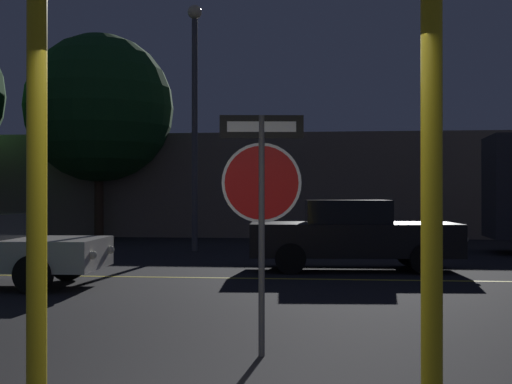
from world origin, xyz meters
name	(u,v)px	position (x,y,z in m)	size (l,w,h in m)	color
road_center_stripe	(295,279)	(0.00, 8.39, 0.00)	(43.16, 0.12, 0.01)	gold
stop_sign	(262,186)	(0.01, 2.19, 1.62)	(0.79, 0.12, 2.28)	#4C4C51
yellow_pole_left	(37,185)	(-1.30, 0.09, 1.59)	(0.14, 0.14, 3.19)	yellow
yellow_pole_right	(432,183)	(1.28, -0.12, 1.60)	(0.13, 0.13, 3.19)	yellow
passing_car_3	(352,235)	(1.08, 10.06, 0.72)	(4.35, 2.06, 1.42)	black
street_lamp	(195,102)	(-3.04, 14.44, 4.03)	(0.39, 0.39, 6.67)	#4C4C51
tree_0	(99,108)	(-7.55, 19.91, 4.59)	(5.24, 5.24, 7.22)	#422D1E
building_backdrop	(316,186)	(0.05, 22.90, 1.87)	(31.79, 4.97, 3.73)	#7A6B5B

